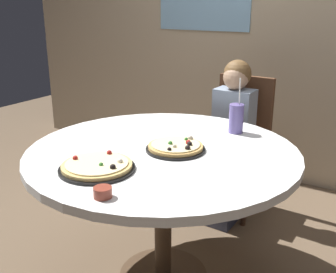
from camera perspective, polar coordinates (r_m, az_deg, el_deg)
The scene contains 8 objects.
wall_with_window at distance 3.41m, azimuth 15.47°, elevation 18.12°, with size 5.20×0.14×2.90m.
dining_table at distance 2.02m, azimuth -0.75°, elevation -4.03°, with size 1.34×1.34×0.75m.
chair_wooden at distance 2.90m, azimuth 10.01°, elevation 0.01°, with size 0.40×0.40×0.95m.
diner_child at distance 2.76m, azimuth 8.48°, elevation -1.92°, with size 0.26×0.41×1.08m.
pizza_veggie at distance 1.96m, azimuth 1.12°, elevation -1.50°, with size 0.29×0.29×0.05m.
pizza_cheese at distance 1.76m, azimuth -10.00°, elevation -4.19°, with size 0.33×0.33×0.05m.
soda_cup at distance 2.24m, azimuth 9.64°, elevation 2.55°, with size 0.08×0.08×0.31m.
sauce_bowl at distance 1.52m, azimuth -9.23°, elevation -7.81°, with size 0.07×0.07×0.04m, color brown.
Camera 1 is at (1.01, -1.57, 1.44)m, focal length 43.04 mm.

